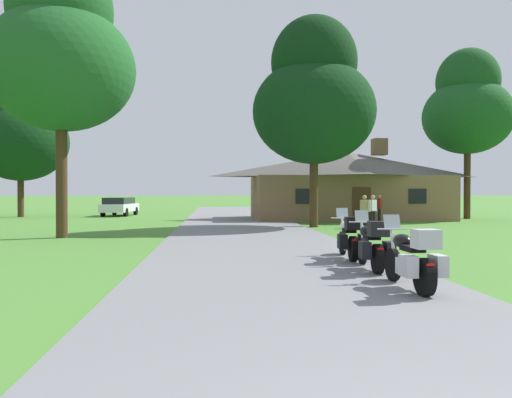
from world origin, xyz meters
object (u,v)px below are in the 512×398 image
motorcycle_white_farthest_in_row (349,238)px  bystander_tan_shirt_beside_signpost (364,210)px  tree_left_far (20,130)px  parked_white_suv_far_left (120,206)px  tree_left_near (61,51)px  motorcycle_black_second_in_row (372,246)px  bystander_white_shirt_by_tree (373,210)px  tree_right_of_lodge (468,106)px  bystander_red_shirt_near_lodge (379,207)px  motorcycle_black_nearest_to_camera (413,260)px  tree_by_lodge_front (314,97)px

motorcycle_white_farthest_in_row → bystander_tan_shirt_beside_signpost: (3.99, 11.74, 0.32)m
tree_left_far → parked_white_suv_far_left: tree_left_far is taller
tree_left_far → tree_left_near: bearing=-65.2°
motorcycle_white_farthest_in_row → bystander_tan_shirt_beside_signpost: 12.41m
motorcycle_black_second_in_row → parked_white_suv_far_left: size_ratio=0.44×
motorcycle_black_second_in_row → bystander_white_shirt_by_tree: 14.40m
tree_left_near → tree_left_far: tree_left_near is taller
bystander_white_shirt_by_tree → tree_left_near: (-13.94, -4.22, 6.40)m
motorcycle_black_second_in_row → tree_right_of_lodge: tree_right_of_lodge is taller
bystander_red_shirt_near_lodge → tree_right_of_lodge: tree_right_of_lodge is taller
parked_white_suv_far_left → motorcycle_black_nearest_to_camera: bearing=-65.0°
bystander_white_shirt_by_tree → tree_left_near: 15.91m
motorcycle_white_farthest_in_row → tree_left_far: tree_left_far is taller
tree_right_of_lodge → tree_left_far: tree_right_of_lodge is taller
bystander_white_shirt_by_tree → parked_white_suv_far_left: size_ratio=0.35×
motorcycle_white_farthest_in_row → parked_white_suv_far_left: size_ratio=0.44×
bystander_white_shirt_by_tree → tree_left_far: size_ratio=0.15×
motorcycle_black_nearest_to_camera → bystander_white_shirt_by_tree: (4.44, 16.00, 0.32)m
bystander_white_shirt_by_tree → tree_right_of_lodge: 13.92m
bystander_red_shirt_near_lodge → bystander_white_shirt_by_tree: (-1.67, -3.95, 0.00)m
bystander_white_shirt_by_tree → tree_by_lodge_front: (-2.81, 0.97, 5.77)m
motorcycle_black_nearest_to_camera → tree_left_far: tree_left_far is taller
bystander_red_shirt_near_lodge → tree_left_near: size_ratio=0.15×
bystander_tan_shirt_beside_signpost → parked_white_suv_far_left: bystander_tan_shirt_beside_signpost is taller
motorcycle_black_nearest_to_camera → tree_by_lodge_front: 18.10m
tree_by_lodge_front → tree_left_far: 22.69m
bystander_white_shirt_by_tree → tree_by_lodge_front: tree_by_lodge_front is taller
motorcycle_black_second_in_row → tree_left_near: bearing=139.0°
bystander_tan_shirt_beside_signpost → tree_left_far: 25.80m
bystander_tan_shirt_beside_signpost → tree_by_lodge_front: size_ratio=0.15×
bystander_red_shirt_near_lodge → bystander_tan_shirt_beside_signpost: bearing=-17.0°
motorcycle_black_second_in_row → tree_right_of_lodge: bearing=61.9°
motorcycle_black_second_in_row → bystander_tan_shirt_beside_signpost: 14.22m
motorcycle_black_nearest_to_camera → bystander_tan_shirt_beside_signpost: bystander_tan_shirt_beside_signpost is taller
tree_left_far → parked_white_suv_far_left: (6.80, 1.34, -5.54)m
motorcycle_black_nearest_to_camera → tree_left_near: size_ratio=0.19×
motorcycle_white_farthest_in_row → tree_left_near: 13.89m
motorcycle_black_nearest_to_camera → motorcycle_white_farthest_in_row: same height
tree_left_far → motorcycle_white_farthest_in_row: bearing=-54.9°
bystander_white_shirt_by_tree → motorcycle_white_farthest_in_row: bearing=-143.2°
motorcycle_white_farthest_in_row → tree_left_near: tree_left_near is taller
bystander_red_shirt_near_lodge → tree_left_near: (-15.60, -8.17, 6.40)m
bystander_red_shirt_near_lodge → tree_by_lodge_front: (-4.48, -2.98, 5.77)m
motorcycle_black_nearest_to_camera → tree_by_lodge_front: (1.63, 16.96, 6.09)m
motorcycle_white_farthest_in_row → tree_left_far: bearing=129.2°
bystander_red_shirt_near_lodge → bystander_tan_shirt_beside_signpost: (-2.11, -4.00, 0.00)m
motorcycle_black_second_in_row → parked_white_suv_far_left: 30.14m
motorcycle_white_farthest_in_row → bystander_white_shirt_by_tree: bystander_white_shirt_by_tree is taller
bystander_white_shirt_by_tree → parked_white_suv_far_left: bystander_white_shirt_by_tree is taller
bystander_white_shirt_by_tree → tree_left_near: tree_left_near is taller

